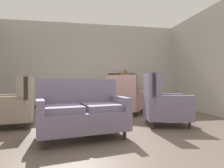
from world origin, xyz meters
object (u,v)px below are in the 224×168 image
at_px(porcelain_vase, 97,97).
at_px(gramophone, 125,74).
at_px(armchair_near_window, 125,99).
at_px(coffee_table, 97,108).
at_px(settee, 82,112).
at_px(armchair_far_left, 15,106).
at_px(armchair_beside_settee, 163,104).
at_px(sideboard, 123,92).

xyz_separation_m(porcelain_vase, gramophone, (1.31, 2.64, 0.62)).
bearing_deg(porcelain_vase, armchair_near_window, 51.29).
bearing_deg(gramophone, armchair_near_window, -104.70).
bearing_deg(coffee_table, settee, -111.20).
bearing_deg(armchair_far_left, armchair_near_window, 103.45).
distance_m(armchair_near_window, armchair_beside_settee, 1.49).
distance_m(armchair_far_left, armchair_beside_settee, 3.04).
relative_size(sideboard, gramophone, 2.14).
height_order(porcelain_vase, armchair_beside_settee, armchair_beside_settee).
bearing_deg(sideboard, armchair_far_left, -138.33).
distance_m(coffee_table, settee, 0.94).
xyz_separation_m(armchair_near_window, sideboard, (0.34, 1.59, 0.08)).
bearing_deg(sideboard, armchair_near_window, -102.08).
distance_m(armchair_far_left, gramophone, 3.96).
bearing_deg(armchair_near_window, sideboard, -67.65).
bearing_deg(armchair_far_left, settee, 44.53).
height_order(coffee_table, armchair_far_left, armchair_far_left).
distance_m(settee, sideboard, 3.95).
height_order(settee, sideboard, sideboard).
xyz_separation_m(sideboard, gramophone, (0.05, -0.10, 0.68)).
distance_m(armchair_near_window, sideboard, 1.63).
relative_size(coffee_table, armchair_beside_settee, 0.76).
bearing_deg(porcelain_vase, armchair_far_left, 175.13).
relative_size(porcelain_vase, armchair_far_left, 0.33).
xyz_separation_m(porcelain_vase, armchair_far_left, (-1.66, 0.14, -0.16)).
bearing_deg(coffee_table, gramophone, 63.37).
relative_size(coffee_table, armchair_near_window, 0.68).
xyz_separation_m(armchair_near_window, armchair_beside_settee, (0.43, -1.42, 0.00)).
distance_m(armchair_beside_settee, gramophone, 3.02).
xyz_separation_m(coffee_table, sideboard, (1.27, 2.73, 0.17)).
height_order(coffee_table, armchair_beside_settee, armchair_beside_settee).
bearing_deg(armchair_beside_settee, armchair_near_window, 29.76).
relative_size(porcelain_vase, gramophone, 0.58).
xyz_separation_m(porcelain_vase, sideboard, (1.26, 2.74, -0.06)).
distance_m(settee, gramophone, 3.96).
relative_size(coffee_table, settee, 0.54).
height_order(settee, armchair_near_window, armchair_near_window).
bearing_deg(armchair_beside_settee, gramophone, 13.65).
distance_m(porcelain_vase, armchair_near_window, 1.47).
relative_size(coffee_table, armchair_far_left, 0.82).
bearing_deg(coffee_table, armchair_far_left, 175.32).
relative_size(settee, armchair_far_left, 1.51).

